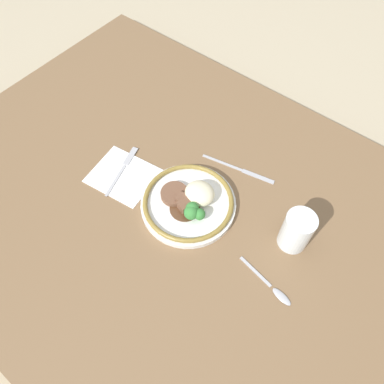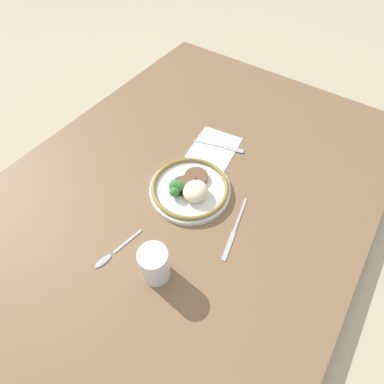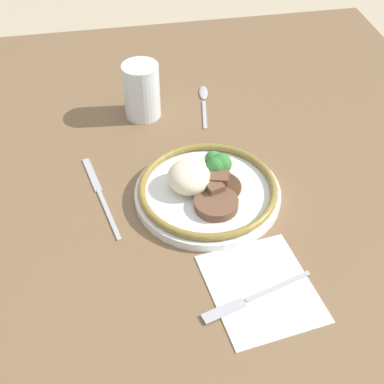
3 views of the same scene
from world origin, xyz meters
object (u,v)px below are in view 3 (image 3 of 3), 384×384
(fork, at_px, (247,300))
(knife, at_px, (100,193))
(spoon, at_px, (204,98))
(plate, at_px, (207,188))
(juice_glass, at_px, (142,93))

(fork, xyz_separation_m, knife, (0.25, 0.19, -0.00))
(knife, height_order, spoon, spoon)
(plate, distance_m, spoon, 0.29)
(juice_glass, bearing_deg, spoon, -75.64)
(juice_glass, relative_size, spoon, 0.72)
(plate, xyz_separation_m, knife, (0.04, 0.17, -0.02))
(plate, xyz_separation_m, spoon, (0.28, -0.05, -0.02))
(plate, height_order, knife, plate)
(plate, bearing_deg, spoon, -10.34)
(fork, distance_m, spoon, 0.50)
(knife, xyz_separation_m, spoon, (0.25, -0.22, 0.00))
(spoon, bearing_deg, knife, 147.16)
(fork, bearing_deg, spoon, -111.25)
(fork, bearing_deg, knife, -70.31)
(plate, distance_m, juice_glass, 0.26)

